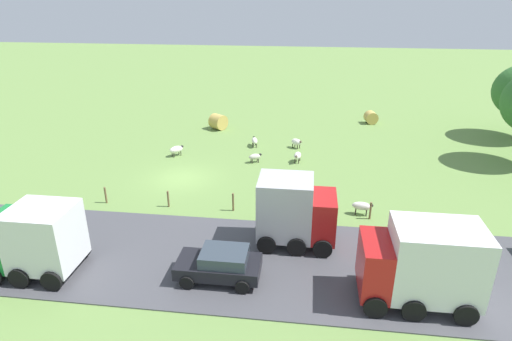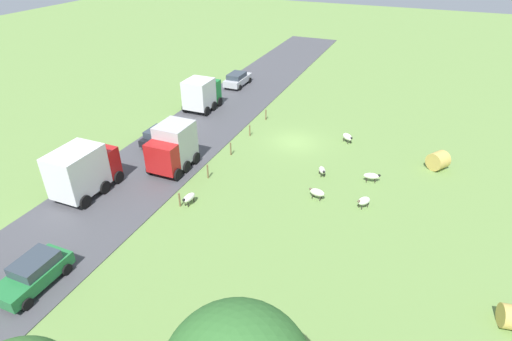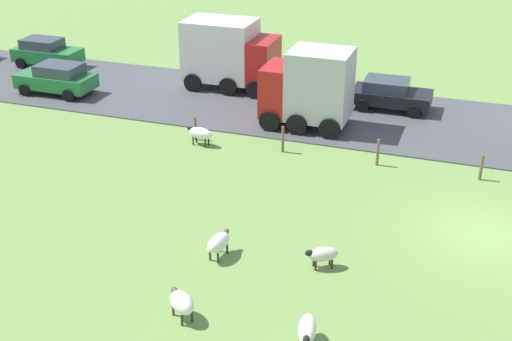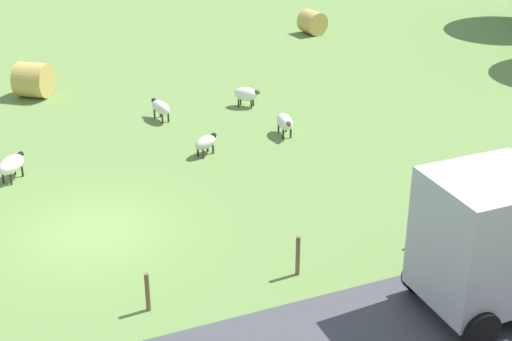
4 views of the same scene
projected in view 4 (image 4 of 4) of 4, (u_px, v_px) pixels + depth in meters
ground_plane at (94, 231)px, 22.69m from camera, size 160.00×160.00×0.00m
sheep_0 at (285, 122)px, 28.75m from camera, size 1.21×0.66×0.80m
sheep_1 at (11, 164)px, 25.46m from camera, size 1.23×1.18×0.83m
sheep_2 at (161, 107)px, 30.10m from camera, size 1.30×0.70×0.76m
sheep_3 at (206, 142)px, 27.23m from camera, size 0.87×1.08×0.71m
sheep_4 at (246, 94)px, 31.37m from camera, size 1.03×1.10×0.82m
hay_bale_0 at (33, 80)px, 32.34m from camera, size 1.92×1.88×1.45m
hay_bale_1 at (312, 22)px, 40.75m from camera, size 1.33×1.39×1.21m
fence_post_1 at (148, 292)px, 19.04m from camera, size 0.12×0.12×1.06m
fence_post_2 at (298, 256)px, 20.43m from camera, size 0.12×0.12×1.15m
fence_post_3 at (429, 225)px, 21.84m from camera, size 0.12×0.12×1.17m
truck_1 at (501, 240)px, 18.54m from camera, size 2.71×3.96×3.63m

